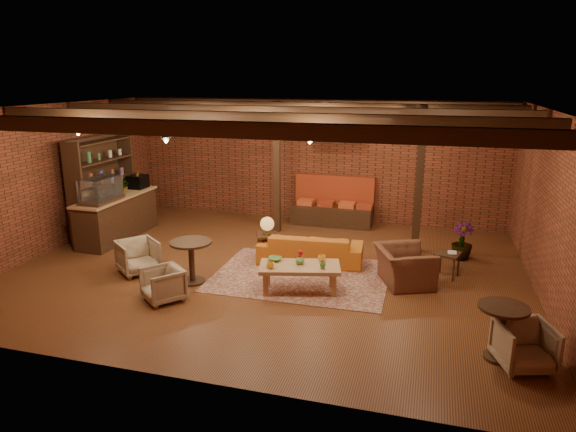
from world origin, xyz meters
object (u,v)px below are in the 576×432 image
(armchair_far, at_px, (525,344))
(plant_tall, at_px, (465,205))
(coffee_table, at_px, (299,268))
(round_table_left, at_px, (191,255))
(side_table_book, at_px, (448,255))
(sofa, at_px, (311,248))
(round_table_right, at_px, (502,324))
(armchair_a, at_px, (138,255))
(armchair_b, at_px, (163,283))
(side_table_lamp, at_px, (267,227))
(armchair_right, at_px, (404,260))

(armchair_far, distance_m, plant_tall, 4.33)
(coffee_table, xyz_separation_m, round_table_left, (-2.03, -0.18, 0.11))
(side_table_book, distance_m, plant_tall, 1.38)
(armchair_far, height_order, plant_tall, plant_tall)
(sofa, bearing_deg, plant_tall, -164.79)
(round_table_left, height_order, round_table_right, round_table_left)
(armchair_a, bearing_deg, coffee_table, -50.89)
(armchair_a, bearing_deg, armchair_b, -93.77)
(armchair_a, distance_m, armchair_far, 7.00)
(round_table_right, bearing_deg, side_table_lamp, 145.74)
(round_table_left, height_order, side_table_book, round_table_left)
(round_table_left, bearing_deg, armchair_right, 14.87)
(armchair_b, xyz_separation_m, armchair_right, (3.96, 1.89, 0.14))
(sofa, distance_m, armchair_a, 3.48)
(armchair_far, xyz_separation_m, plant_tall, (-0.63, 4.20, 0.84))
(coffee_table, distance_m, armchair_b, 2.40)
(round_table_left, xyz_separation_m, armchair_right, (3.84, 1.02, -0.08))
(coffee_table, xyz_separation_m, armchair_far, (3.53, -1.64, -0.09))
(armchair_far, bearing_deg, plant_tall, 80.97)
(sofa, xyz_separation_m, round_table_right, (3.38, -2.97, 0.21))
(armchair_a, xyz_separation_m, armchair_right, (5.09, 0.85, 0.10))
(sofa, height_order, plant_tall, plant_tall)
(plant_tall, bearing_deg, armchair_b, -144.42)
(round_table_left, relative_size, armchair_a, 1.11)
(round_table_right, bearing_deg, sofa, 138.71)
(plant_tall, bearing_deg, coffee_table, -138.51)
(armchair_b, bearing_deg, side_table_book, 67.35)
(coffee_table, height_order, round_table_left, round_table_left)
(armchair_b, relative_size, side_table_book, 1.18)
(coffee_table, bearing_deg, armchair_right, 25.02)
(armchair_far, bearing_deg, armchair_right, 107.18)
(side_table_lamp, relative_size, armchair_a, 1.27)
(coffee_table, bearing_deg, armchair_b, -153.98)
(armchair_right, height_order, side_table_book, armchair_right)
(coffee_table, xyz_separation_m, armchair_b, (-2.15, -1.05, -0.11))
(coffee_table, bearing_deg, plant_tall, 41.49)
(side_table_book, distance_m, round_table_right, 3.01)
(round_table_right, bearing_deg, armchair_a, 167.14)
(armchair_a, relative_size, round_table_right, 0.93)
(side_table_book, bearing_deg, round_table_left, -160.80)
(armchair_right, relative_size, armchair_far, 1.54)
(round_table_left, bearing_deg, sofa, 40.86)
(armchair_far, bearing_deg, coffee_table, 137.50)
(round_table_left, distance_m, plant_tall, 5.68)
(sofa, distance_m, armchair_far, 4.80)
(armchair_right, distance_m, plant_tall, 2.16)
(coffee_table, distance_m, side_table_book, 2.95)
(coffee_table, distance_m, armchair_right, 1.99)
(armchair_b, xyz_separation_m, side_table_book, (4.74, 2.48, 0.13))
(round_table_left, relative_size, armchair_far, 1.17)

